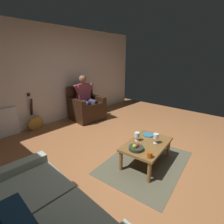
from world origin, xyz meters
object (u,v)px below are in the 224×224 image
fruit_bowl (136,148)px  decorative_dish (148,135)px  armchair (86,108)px  coffee_table (147,146)px  candle_jar (150,155)px  guitar (35,122)px  wine_glass_near (137,135)px  wine_glass_far (156,137)px  person_seated (86,96)px

fruit_bowl → decorative_dish: 0.58m
decorative_dish → armchair: bearing=-101.5°
fruit_bowl → armchair: bearing=-113.0°
coffee_table → candle_jar: candle_jar is taller
guitar → decorative_dish: bearing=108.6°
wine_glass_near → decorative_dish: 0.33m
fruit_bowl → decorative_dish: fruit_bowl is taller
wine_glass_near → decorative_dish: bearing=172.3°
guitar → candle_jar: guitar is taller
armchair → fruit_bowl: size_ratio=4.23×
armchair → wine_glass_near: 2.46m
guitar → fruit_bowl: guitar is taller
decorative_dish → candle_jar: bearing=31.9°
decorative_dish → guitar: bearing=-71.4°
wine_glass_far → fruit_bowl: 0.42m
person_seated → wine_glass_far: (0.66, 2.60, -0.19)m
guitar → fruit_bowl: size_ratio=4.04×
person_seated → wine_glass_far: person_seated is taller
coffee_table → wine_glass_far: 0.23m
coffee_table → decorative_dish: 0.31m
wine_glass_near → fruit_bowl: wine_glass_near is taller
fruit_bowl → candle_jar: 0.27m
armchair → candle_jar: 2.96m
guitar → candle_jar: size_ratio=11.07×
guitar → wine_glass_near: 2.74m
armchair → fruit_bowl: 2.70m
coffee_table → fruit_bowl: bearing=-2.8°
armchair → decorative_dish: armchair is taller
armchair → decorative_dish: (0.48, 2.36, 0.05)m
armchair → person_seated: 0.35m
coffee_table → guitar: guitar is taller
fruit_bowl → person_seated: bearing=-113.0°
person_seated → guitar: size_ratio=1.37×
armchair → person_seated: (0.00, 0.00, 0.35)m
armchair → fruit_bowl: armchair is taller
person_seated → wine_glass_near: bearing=76.6°
wine_glass_far → guitar: bearing=-76.1°
wine_glass_near → candle_jar: (0.31, 0.43, -0.06)m
armchair → wine_glass_far: 2.69m
person_seated → fruit_bowl: size_ratio=5.53×
wine_glass_far → decorative_dish: wine_glass_far is taller
armchair → guitar: (1.39, -0.34, -0.12)m
wine_glass_near → wine_glass_far: 0.32m
decorative_dish → candle_jar: 0.73m
candle_jar → guitar: bearing=-84.7°
wine_glass_near → decorative_dish: wine_glass_near is taller
person_seated → fruit_bowl: (1.05, 2.48, -0.28)m
person_seated → coffee_table: person_seated is taller
armchair → wine_glass_far: size_ratio=5.70×
fruit_bowl → decorative_dish: (-0.57, -0.12, -0.02)m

